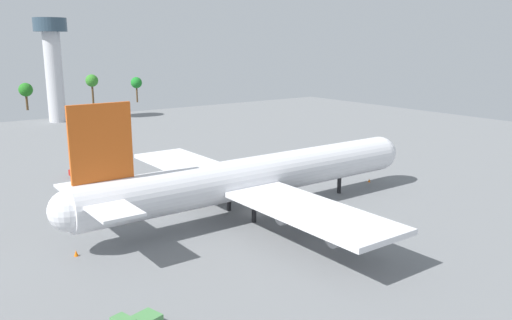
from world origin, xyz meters
TOP-DOWN VIEW (x-y plane):
  - ground_plane at (0.00, 0.00)m, footprint 248.33×248.33m
  - cargo_airplane at (-0.29, 0.00)m, footprint 62.08×56.42m
  - baggage_tug at (-14.11, 38.98)m, footprint 5.40×4.22m
  - safety_cone_nose at (27.94, 1.81)m, footprint 0.47×0.47m
  - safety_cone_tail at (-27.94, -0.33)m, footprint 0.55×0.55m
  - control_tower at (2.59, 114.39)m, footprint 10.35×10.35m

SIDE VIEW (x-z plane):
  - ground_plane at x=0.00m, z-range 0.00..0.00m
  - safety_cone_nose at x=27.94m, z-range 0.00..0.67m
  - safety_cone_tail at x=-27.94m, z-range 0.00..0.78m
  - baggage_tug at x=-14.11m, z-range 0.06..2.07m
  - cargo_airplane at x=-0.29m, z-range -3.55..15.11m
  - control_tower at x=2.59m, z-range 3.66..36.98m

